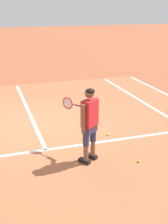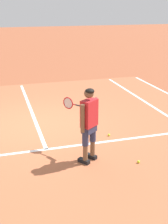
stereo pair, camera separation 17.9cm
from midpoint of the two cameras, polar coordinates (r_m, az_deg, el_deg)
The scene contains 7 objects.
ground_plane at distance 9.16m, azimuth -8.39°, elevation -2.23°, with size 80.00×80.00×0.00m, color #9E5133.
court_inner_surface at distance 8.56m, azimuth -7.75°, elevation -3.78°, with size 10.98×11.00×0.00m, color #B2603D.
line_service at distance 7.57m, azimuth -6.43°, elevation -6.98°, with size 8.23×0.10×0.01m, color white.
line_centre_service at distance 10.51m, azimuth -9.56°, elevation 0.64°, with size 0.10×6.40×0.01m, color white.
tennis_player at distance 6.62m, azimuth 1.59°, elevation -1.55°, with size 0.63×1.20×1.71m.
tennis_ball_near_feet at distance 8.28m, azimuth 5.33°, elevation -4.30°, with size 0.07×0.07×0.07m, color #CCE02D.
tennis_ball_by_baseline at distance 7.04m, azimuth 10.93°, elevation -9.16°, with size 0.07×0.07×0.07m, color #CCE02D.
Camera 2 is at (-1.00, -8.46, 3.39)m, focal length 48.71 mm.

